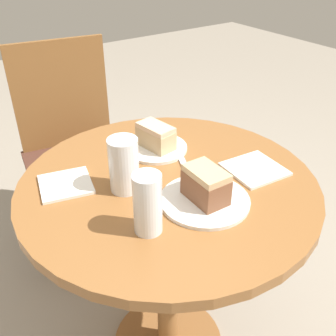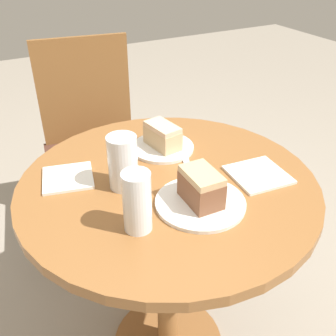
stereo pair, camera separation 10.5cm
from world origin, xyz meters
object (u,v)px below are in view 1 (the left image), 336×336
object	(u,v)px
plate_near	(205,200)
glass_lemonade	(124,168)
chair	(74,148)
glass_water	(148,207)
cake_slice_near	(206,185)
cake_slice_far	(156,136)
plate_far	(156,148)

from	to	relation	value
plate_near	glass_lemonade	bearing A→B (deg)	129.74
chair	glass_water	world-z (taller)	chair
cake_slice_near	cake_slice_far	bearing A→B (deg)	81.04
plate_far	cake_slice_far	bearing A→B (deg)	0.00
plate_near	cake_slice_near	xyz separation A→B (m)	(0.00, 0.00, 0.05)
glass_lemonade	cake_slice_near	bearing A→B (deg)	-50.26
chair	glass_water	distance (m)	0.99
plate_near	cake_slice_far	xyz separation A→B (m)	(0.05, 0.30, 0.04)
cake_slice_near	glass_lemonade	xyz separation A→B (m)	(-0.14, 0.16, 0.01)
chair	cake_slice_near	bearing A→B (deg)	-81.11
cake_slice_near	glass_lemonade	distance (m)	0.21
plate_far	chair	bearing A→B (deg)	93.90
chair	glass_water	xyz separation A→B (m)	(-0.18, -0.92, 0.33)
plate_far	cake_slice_near	size ratio (longest dim) A/B	1.68
chair	cake_slice_near	world-z (taller)	chair
cake_slice_near	glass_lemonade	size ratio (longest dim) A/B	0.78
chair	glass_lemonade	distance (m)	0.83
plate_far	cake_slice_near	bearing A→B (deg)	-98.96
glass_lemonade	chair	bearing A→B (deg)	79.32
glass_lemonade	glass_water	bearing A→B (deg)	-102.15
chair	plate_near	distance (m)	0.95
plate_near	glass_water	world-z (taller)	glass_water
plate_near	chair	bearing A→B (deg)	89.70
cake_slice_far	glass_water	size ratio (longest dim) A/B	0.85
glass_water	chair	bearing A→B (deg)	79.04
glass_water	cake_slice_far	bearing A→B (deg)	54.15
cake_slice_near	glass_water	world-z (taller)	glass_water
plate_near	cake_slice_near	bearing A→B (deg)	0.00
chair	cake_slice_far	size ratio (longest dim) A/B	7.30
cake_slice_near	glass_lemonade	world-z (taller)	glass_lemonade
plate_far	glass_lemonade	xyz separation A→B (m)	(-0.18, -0.13, 0.06)
cake_slice_near	chair	bearing A→B (deg)	89.70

